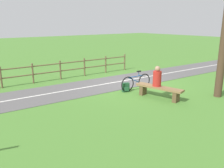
{
  "coord_description": "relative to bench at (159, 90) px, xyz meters",
  "views": [
    {
      "loc": [
        -8.05,
        7.6,
        2.99
      ],
      "look_at": [
        -1.39,
        2.43,
        0.74
      ],
      "focal_mm": 37.46,
      "sensor_mm": 36.0,
      "label": 1
    }
  ],
  "objects": [
    {
      "name": "paved_path",
      "position": [
        3.25,
        3.42,
        -0.33
      ],
      "size": [
        4.77,
        36.09,
        0.02
      ],
      "primitive_type": "cube",
      "rotation": [
        0.0,
        0.0,
        -0.06
      ],
      "color": "#565454",
      "rests_on": "ground_plane"
    },
    {
      "name": "path_centre_line",
      "position": [
        3.25,
        3.42,
        -0.32
      ],
      "size": [
        2.11,
        31.94,
        0.0
      ],
      "primitive_type": "cube",
      "rotation": [
        0.0,
        0.0,
        -0.06
      ],
      "color": "silver",
      "rests_on": "paved_path"
    },
    {
      "name": "person_seated",
      "position": [
        0.11,
        0.02,
        0.5
      ],
      "size": [
        0.41,
        0.41,
        0.82
      ],
      "rotation": [
        0.0,
        0.0,
        0.23
      ],
      "color": "#B2231E",
      "rests_on": "bench"
    },
    {
      "name": "tree_by_path",
      "position": [
        -1.35,
        -2.1,
        1.95
      ],
      "size": [
        1.3,
        1.31,
        4.98
      ],
      "color": "#473323",
      "rests_on": "ground_plane"
    },
    {
      "name": "backpack",
      "position": [
        1.51,
        0.46,
        -0.15
      ],
      "size": [
        0.32,
        0.36,
        0.39
      ],
      "rotation": [
        0.0,
        0.0,
        1.18
      ],
      "color": "#1E4C2D",
      "rests_on": "ground_plane"
    },
    {
      "name": "bicycle",
      "position": [
        1.41,
        -0.08,
        0.02
      ],
      "size": [
        0.12,
        1.68,
        0.87
      ],
      "rotation": [
        0.0,
        0.0,
        1.53
      ],
      "color": "black",
      "rests_on": "ground_plane"
    },
    {
      "name": "bench",
      "position": [
        0.0,
        0.0,
        0.0
      ],
      "size": [
        2.01,
        0.82,
        0.48
      ],
      "rotation": [
        0.0,
        0.0,
        0.23
      ],
      "color": "brown",
      "rests_on": "ground_plane"
    },
    {
      "name": "fence_roadside",
      "position": [
        5.37,
        1.7,
        0.25
      ],
      "size": [
        0.38,
        8.87,
        1.01
      ],
      "rotation": [
        0.0,
        0.0,
        1.54
      ],
      "color": "brown",
      "rests_on": "ground_plane"
    },
    {
      "name": "ground_plane",
      "position": [
        2.1,
        -0.58,
        -0.34
      ],
      "size": [
        80.0,
        80.0,
        0.0
      ],
      "primitive_type": "plane",
      "color": "#477A2D"
    }
  ]
}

